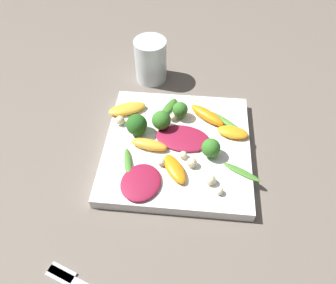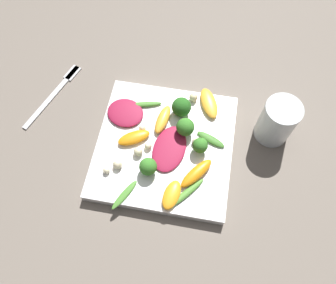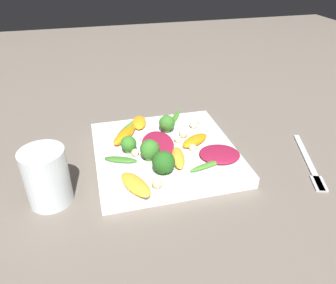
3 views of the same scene
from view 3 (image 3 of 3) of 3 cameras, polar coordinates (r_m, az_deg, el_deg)
name	(u,v)px [view 3 (image 3 of 3)]	position (r m, az deg, el deg)	size (l,w,h in m)	color
ground_plane	(165,157)	(0.65, -0.58, -2.65)	(2.40, 2.40, 0.00)	#6B6056
plate	(165,152)	(0.65, -0.59, -1.83)	(0.27, 0.27, 0.02)	white
drinking_glass	(47,177)	(0.56, -20.39, -5.71)	(0.07, 0.07, 0.10)	white
fork	(311,166)	(0.68, 23.63, -3.82)	(0.18, 0.08, 0.01)	silver
radicchio_leaf_0	(158,144)	(0.64, -1.80, -0.38)	(0.11, 0.08, 0.01)	maroon
radicchio_leaf_1	(219,154)	(0.62, 8.96, -2.08)	(0.08, 0.09, 0.01)	maroon
orange_segment_0	(178,158)	(0.60, 1.78, -2.72)	(0.07, 0.03, 0.02)	#FCAD33
orange_segment_1	(194,139)	(0.65, 4.57, 0.48)	(0.06, 0.07, 0.01)	orange
orange_segment_2	(139,122)	(0.72, -5.04, 3.43)	(0.06, 0.04, 0.01)	orange
orange_segment_3	(125,135)	(0.67, -7.58, 1.22)	(0.08, 0.07, 0.02)	orange
orange_segment_4	(136,184)	(0.54, -5.68, -7.37)	(0.08, 0.06, 0.01)	#FCAD33
broccoli_floret_0	(150,150)	(0.59, -3.18, -1.35)	(0.04, 0.04, 0.04)	#7A9E51
broccoli_floret_1	(167,123)	(0.68, -0.19, 3.28)	(0.03, 0.03, 0.04)	#84AD5B
broccoli_floret_2	(128,143)	(0.62, -6.95, -0.17)	(0.03, 0.03, 0.04)	#84AD5B
broccoli_floret_3	(164,162)	(0.56, -0.77, -3.58)	(0.04, 0.04, 0.04)	#84AD5B
arugula_sprig_0	(208,165)	(0.59, 6.94, -4.03)	(0.03, 0.08, 0.01)	#47842D
arugula_sprig_1	(121,160)	(0.61, -8.25, -3.05)	(0.04, 0.06, 0.01)	#3D7528
arugula_sprig_2	(128,127)	(0.71, -7.01, 2.59)	(0.07, 0.06, 0.01)	#518E33
arugula_sprig_3	(175,117)	(0.75, 1.31, 4.36)	(0.07, 0.04, 0.00)	#47842D
macadamia_nut_0	(194,124)	(0.71, 4.50, 3.11)	(0.02, 0.02, 0.02)	beige
macadamia_nut_1	(178,139)	(0.65, 1.73, 0.48)	(0.01, 0.01, 0.01)	beige
macadamia_nut_2	(157,183)	(0.54, -1.92, -7.18)	(0.02, 0.02, 0.02)	beige
macadamia_nut_3	(135,152)	(0.62, -5.75, -1.83)	(0.01, 0.01, 0.01)	beige
macadamia_nut_4	(200,121)	(0.72, 5.51, 3.66)	(0.01, 0.01, 0.01)	beige
macadamia_nut_5	(183,134)	(0.67, 2.70, 1.48)	(0.02, 0.02, 0.02)	beige
macadamia_nut_6	(193,148)	(0.63, 4.34, -0.98)	(0.01, 0.01, 0.01)	beige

